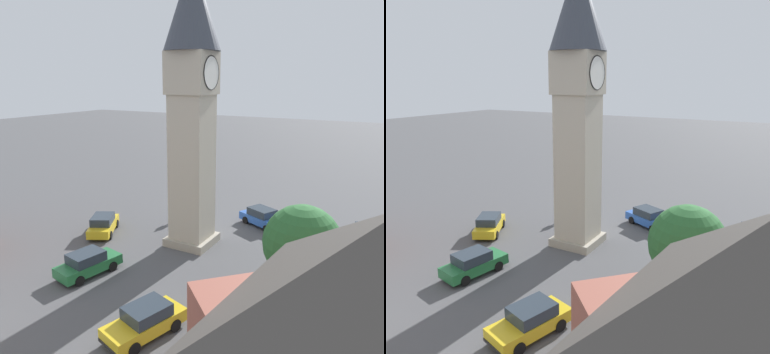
# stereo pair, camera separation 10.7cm
# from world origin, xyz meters

# --- Properties ---
(ground_plane) EXTENTS (200.00, 200.00, 0.00)m
(ground_plane) POSITION_xyz_m (0.00, 0.00, 0.00)
(ground_plane) COLOR #4C4C4F
(clock_tower) EXTENTS (3.91, 3.91, 19.88)m
(clock_tower) POSITION_xyz_m (0.00, 0.00, 11.61)
(clock_tower) COLOR #A59C89
(clock_tower) RESTS_ON ground
(car_blue_kerb) EXTENTS (4.38, 2.48, 1.53)m
(car_blue_kerb) POSITION_xyz_m (-7.40, 3.40, 0.76)
(car_blue_kerb) COLOR #236B38
(car_blue_kerb) RESTS_ON ground
(car_silver_kerb) EXTENTS (4.43, 3.45, 1.53)m
(car_silver_kerb) POSITION_xyz_m (-1.81, 7.18, 0.76)
(car_silver_kerb) COLOR gold
(car_silver_kerb) RESTS_ON ground
(car_red_corner) EXTENTS (4.32, 2.23, 1.53)m
(car_red_corner) POSITION_xyz_m (5.61, -11.53, 0.76)
(car_red_corner) COLOR silver
(car_red_corner) RESTS_ON ground
(car_white_side) EXTENTS (4.44, 2.81, 1.53)m
(car_white_side) POSITION_xyz_m (-10.46, -3.29, 0.76)
(car_white_side) COLOR gold
(car_white_side) RESTS_ON ground
(car_black_far) EXTENTS (3.32, 4.45, 1.53)m
(car_black_far) POSITION_xyz_m (5.98, -3.49, 0.76)
(car_black_far) COLOR #2D5BB7
(car_black_far) RESTS_ON ground
(pedestrian) EXTENTS (0.25, 0.56, 1.69)m
(pedestrian) POSITION_xyz_m (3.18, 3.57, 1.01)
(pedestrian) COLOR #2D3351
(pedestrian) RESTS_ON ground
(tree) EXTENTS (4.04, 4.04, 5.88)m
(tree) POSITION_xyz_m (-4.77, -9.17, 3.84)
(tree) COLOR brown
(tree) RESTS_ON ground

